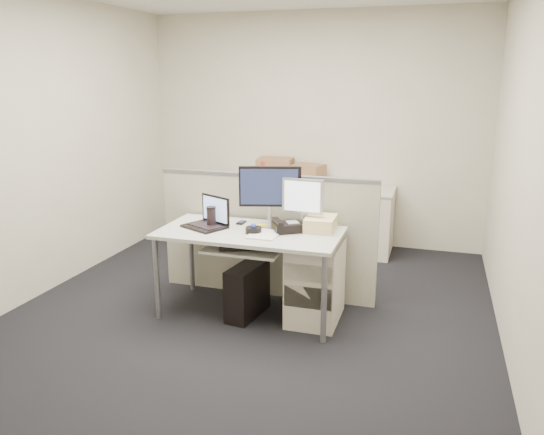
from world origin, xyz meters
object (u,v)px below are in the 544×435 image
(monitor_main, at_px, (270,197))
(desk_phone, at_px, (288,227))
(laptop, at_px, (204,213))
(desk, at_px, (250,239))

(monitor_main, xyz_separation_m, desk_phone, (0.18, -0.10, -0.22))
(monitor_main, bearing_deg, desk_phone, -44.43)
(monitor_main, relative_size, desk_phone, 2.27)
(laptop, height_order, desk_phone, laptop)
(desk, bearing_deg, laptop, -177.12)
(monitor_main, xyz_separation_m, laptop, (-0.52, -0.20, -0.13))
(laptop, bearing_deg, monitor_main, 47.57)
(laptop, xyz_separation_m, desk_phone, (0.70, 0.10, -0.09))
(monitor_main, bearing_deg, desk, -138.88)
(desk, distance_m, laptop, 0.44)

